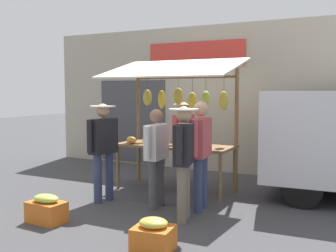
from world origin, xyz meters
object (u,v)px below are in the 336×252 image
Objects in this scene: shopper_in_grey_tee at (156,151)px; shopper_with_ponytail at (201,147)px; market_stall at (176,108)px; vendor_with_sunhat at (184,135)px; shopper_with_shopping_bag at (184,153)px; produce_crate_side at (153,236)px; produce_crate_near at (46,209)px; shopper_in_striped_shirt at (103,144)px.

shopper_with_ponytail is at bearing -78.34° from shopper_in_grey_tee.
market_stall is 1.49m from shopper_with_ponytail.
shopper_with_shopping_bag is (-1.08, 2.31, 0.01)m from vendor_with_sunhat.
produce_crate_side is at bearing 29.90° from vendor_with_sunhat.
vendor_with_sunhat is at bearing -70.35° from produce_crate_side.
produce_crate_near is 1.10× the size of produce_crate_side.
shopper_in_grey_tee is at bearing 97.87° from shopper_with_ponytail.
vendor_with_sunhat reaches higher than produce_crate_side.
shopper_in_striped_shirt is (0.74, 1.30, -0.57)m from market_stall.
vendor_with_sunhat reaches higher than produce_crate_near.
shopper_with_ponytail is at bearing 42.90° from vendor_with_sunhat.
produce_crate_near is at bearing 106.39° from shopper_with_shopping_bag.
shopper_in_grey_tee is at bearing -75.75° from shopper_in_striped_shirt.
shopper_in_striped_shirt is 1.69m from shopper_with_ponytail.
shopper_with_ponytail is (-1.11, 1.73, 0.03)m from vendor_with_sunhat.
shopper_in_grey_tee is 2.84× the size of produce_crate_near.
market_stall is at bearing 8.61° from shopper_in_grey_tee.
shopper_in_grey_tee reaches higher than produce_crate_side.
shopper_with_ponytail is at bearing -15.93° from shopper_with_shopping_bag.
shopper_in_grey_tee is 0.79m from shopper_with_shopping_bag.
vendor_with_sunhat is at bearing 9.61° from shopper_in_grey_tee.
shopper_with_ponytail is (-0.70, -0.18, 0.09)m from shopper_in_grey_tee.
shopper_with_shopping_bag reaches higher than produce_crate_near.
shopper_with_shopping_bag is 2.97× the size of produce_crate_near.
produce_crate_side is (-1.08, 2.80, -1.38)m from market_stall.
vendor_with_sunhat is 1.04× the size of shopper_in_grey_tee.
shopper_in_striped_shirt is at bearing 93.24° from shopper_with_ponytail.
shopper_with_ponytail reaches higher than vendor_with_sunhat.
market_stall is at bearing 15.88° from shopper_with_shopping_bag.
shopper_in_grey_tee is at bearing -62.25° from produce_crate_side.
market_stall is 1.52× the size of vendor_with_sunhat.
vendor_with_sunhat is 2.08m from shopper_in_striped_shirt.
shopper_with_ponytail reaches higher than shopper_in_striped_shirt.
market_stall is 4.46× the size of produce_crate_near.
market_stall is at bearing -68.94° from produce_crate_side.
vendor_with_sunhat is 2.05m from shopper_with_ponytail.
shopper_with_shopping_bag is 0.97× the size of shopper_with_ponytail.
produce_crate_near is (0.06, 1.29, -0.80)m from shopper_in_striped_shirt.
shopper_with_ponytail is at bearing 132.38° from market_stall.
produce_crate_near is at bearing -174.69° from shopper_in_striped_shirt.
shopper_in_grey_tee is at bearing 101.13° from market_stall.
shopper_in_grey_tee is at bearing 22.38° from vendor_with_sunhat.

